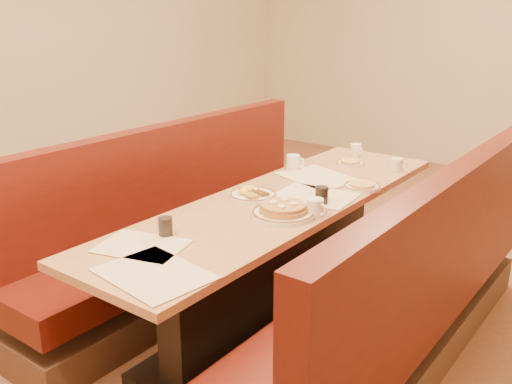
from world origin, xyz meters
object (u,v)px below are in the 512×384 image
Objects in this scene: eggs_plate at (252,194)px; coffee_mug_b at (293,162)px; coffee_mug_c at (397,164)px; pancake_plate at (283,211)px; diner_table at (280,263)px; booth_left at (185,235)px; booth_right at (404,304)px; coffee_mug_a at (315,207)px; soda_tumbler_near at (165,227)px; soda_tumbler_mid at (322,196)px; coffee_mug_d at (356,150)px.

coffee_mug_b reaches higher than eggs_plate.
coffee_mug_c is (0.42, 0.96, 0.03)m from eggs_plate.
eggs_plate is (-0.30, 0.15, -0.01)m from pancake_plate.
diner_table is 1.03m from coffee_mug_c.
booth_left is 1.00m from pancake_plate.
coffee_mug_c is at bearing 66.47° from eggs_plate.
pancake_plate is at bearing -160.52° from booth_right.
coffee_mug_a is 1.33× the size of soda_tumbler_near.
booth_right is 9.67× the size of eggs_plate.
soda_tumbler_mid is (0.34, 0.80, 0.00)m from soda_tumbler_near.
coffee_mug_d reaches higher than coffee_mug_c.
eggs_plate is (0.58, -0.06, 0.40)m from booth_left.
coffee_mug_d is (-0.85, 1.10, 0.43)m from booth_right.
diner_table is 21.20× the size of coffee_mug_b.
coffee_mug_b is at bearing 49.93° from booth_left.
soda_tumbler_mid is (0.49, -0.48, -0.00)m from coffee_mug_b.
pancake_plate is 1.33m from coffee_mug_d.
coffee_mug_c is at bearing 73.47° from diner_table.
booth_left is 28.12× the size of soda_tumbler_near.
eggs_plate is at bearing -69.79° from coffee_mug_d.
booth_left is 1.00× the size of booth_right.
coffee_mug_d is at bearing 89.88° from soda_tumbler_near.
coffee_mug_b is (0.46, 0.54, 0.44)m from booth_left.
soda_tumbler_near is (-0.41, -0.63, -0.00)m from coffee_mug_a.
booth_left is 0.83m from coffee_mug_b.
coffee_mug_c is 1.15× the size of soda_tumbler_near.
coffee_mug_d is at bearing 127.85° from booth_right.
diner_table is 26.09× the size of soda_tumbler_mid.
diner_table is 0.48m from soda_tumbler_mid.
coffee_mug_a is (0.28, -0.11, 0.42)m from diner_table.
diner_table is 9.67× the size of eggs_plate.
coffee_mug_d is at bearing 50.11° from coffee_mug_b.
coffee_mug_a is 1.14× the size of coffee_mug_d.
eggs_plate is at bearing -176.21° from booth_right.
diner_table is 0.86m from soda_tumbler_near.
coffee_mug_d is (-0.40, 1.21, -0.00)m from coffee_mug_a.
coffee_mug_d reaches higher than diner_table.
coffee_mug_c is (0.27, 0.91, 0.42)m from diner_table.
soda_tumbler_mid reaches higher than eggs_plate.
pancake_plate is at bearing -135.47° from coffee_mug_a.
booth_left is at bearing 180.00° from diner_table.
soda_tumbler_mid is (0.95, 0.06, 0.44)m from booth_left.
diner_table is at bearing 21.19° from eggs_plate.
soda_tumbler_mid reaches higher than diner_table.
coffee_mug_a is at bearing 56.87° from soda_tumbler_near.
soda_tumbler_mid is at bearing 173.13° from booth_right.
soda_tumbler_mid is at bearing -114.42° from coffee_mug_c.
booth_right is 1.23m from coffee_mug_b.
eggs_plate is (-0.15, -0.06, 0.39)m from diner_table.
diner_table is at bearing -163.73° from soda_tumbler_mid.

